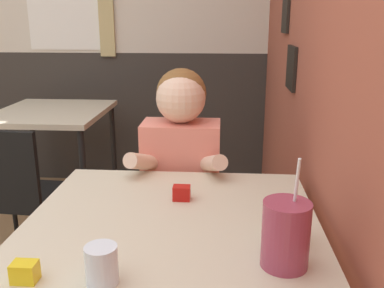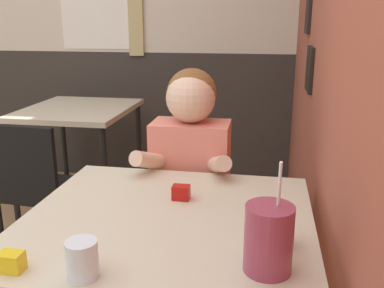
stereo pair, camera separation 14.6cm
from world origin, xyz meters
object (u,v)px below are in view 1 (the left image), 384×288
object	(u,v)px
background_table	(52,122)
chair_near_window	(15,190)
main_table	(173,238)
person_seated	(181,188)
cocktail_pitcher	(286,234)

from	to	relation	value
background_table	chair_near_window	distance (m)	0.81
main_table	chair_near_window	size ratio (longest dim) A/B	1.09
background_table	person_seated	size ratio (longest dim) A/B	0.71
main_table	person_seated	world-z (taller)	person_seated
background_table	main_table	bearing A→B (deg)	-57.28
main_table	chair_near_window	distance (m)	1.27
background_table	person_seated	xyz separation A→B (m)	(1.01, -1.04, -0.05)
main_table	person_seated	bearing A→B (deg)	92.68
cocktail_pitcher	person_seated	bearing A→B (deg)	112.67
person_seated	main_table	bearing A→B (deg)	-87.32
chair_near_window	person_seated	distance (m)	0.96
main_table	cocktail_pitcher	bearing A→B (deg)	-38.02
main_table	cocktail_pitcher	distance (m)	0.43
chair_near_window	cocktail_pitcher	bearing A→B (deg)	-36.61
person_seated	cocktail_pitcher	world-z (taller)	person_seated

